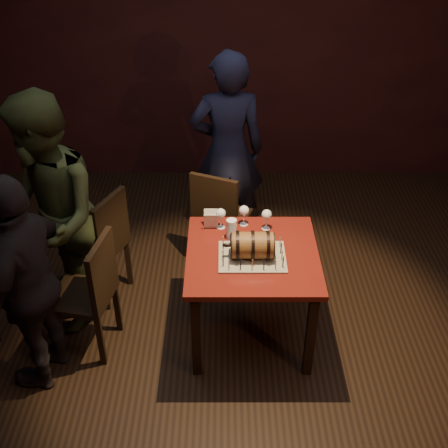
{
  "coord_description": "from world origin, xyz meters",
  "views": [
    {
      "loc": [
        -0.03,
        -3.06,
        3.04
      ],
      "look_at": [
        -0.03,
        0.05,
        0.95
      ],
      "focal_mm": 45.0,
      "sensor_mm": 36.0,
      "label": 1
    }
  ],
  "objects_px": {
    "pub_table": "(252,266)",
    "barrel_cake": "(252,245)",
    "wine_glass_left": "(221,214)",
    "person_left_front": "(29,285)",
    "person_left_rear": "(50,218)",
    "wine_glass_right": "(267,215)",
    "wine_glass_mid": "(244,211)",
    "person_back": "(227,152)",
    "pint_of_ale": "(231,229)",
    "chair_left_rear": "(103,241)",
    "chair_back": "(219,215)",
    "chair_left_front": "(92,289)"
  },
  "relations": [
    {
      "from": "person_left_rear",
      "to": "person_left_front",
      "type": "xyz_separation_m",
      "value": [
        -0.0,
        -0.57,
        -0.12
      ]
    },
    {
      "from": "person_left_rear",
      "to": "person_left_front",
      "type": "distance_m",
      "value": 0.59
    },
    {
      "from": "wine_glass_left",
      "to": "wine_glass_right",
      "type": "bearing_deg",
      "value": -2.63
    },
    {
      "from": "wine_glass_mid",
      "to": "chair_left_front",
      "type": "relative_size",
      "value": 0.17
    },
    {
      "from": "barrel_cake",
      "to": "chair_back",
      "type": "height_order",
      "value": "barrel_cake"
    },
    {
      "from": "wine_glass_right",
      "to": "chair_back",
      "type": "relative_size",
      "value": 0.17
    },
    {
      "from": "wine_glass_left",
      "to": "person_left_rear",
      "type": "height_order",
      "value": "person_left_rear"
    },
    {
      "from": "chair_left_front",
      "to": "pub_table",
      "type": "bearing_deg",
      "value": 5.81
    },
    {
      "from": "wine_glass_right",
      "to": "chair_back",
      "type": "bearing_deg",
      "value": 122.83
    },
    {
      "from": "barrel_cake",
      "to": "wine_glass_right",
      "type": "relative_size",
      "value": 2.1
    },
    {
      "from": "pub_table",
      "to": "chair_back",
      "type": "height_order",
      "value": "chair_back"
    },
    {
      "from": "wine_glass_right",
      "to": "chair_left_front",
      "type": "xyz_separation_m",
      "value": [
        -1.21,
        -0.4,
        -0.35
      ]
    },
    {
      "from": "pub_table",
      "to": "barrel_cake",
      "type": "distance_m",
      "value": 0.22
    },
    {
      "from": "pint_of_ale",
      "to": "person_back",
      "type": "distance_m",
      "value": 1.1
    },
    {
      "from": "wine_glass_mid",
      "to": "person_back",
      "type": "bearing_deg",
      "value": 97.04
    },
    {
      "from": "barrel_cake",
      "to": "wine_glass_mid",
      "type": "xyz_separation_m",
      "value": [
        -0.04,
        0.39,
        0.02
      ]
    },
    {
      "from": "barrel_cake",
      "to": "person_left_front",
      "type": "height_order",
      "value": "person_left_front"
    },
    {
      "from": "pint_of_ale",
      "to": "chair_left_rear",
      "type": "height_order",
      "value": "chair_left_rear"
    },
    {
      "from": "wine_glass_right",
      "to": "chair_left_front",
      "type": "distance_m",
      "value": 1.32
    },
    {
      "from": "wine_glass_right",
      "to": "chair_left_rear",
      "type": "bearing_deg",
      "value": 172.15
    },
    {
      "from": "wine_glass_mid",
      "to": "chair_back",
      "type": "height_order",
      "value": "chair_back"
    },
    {
      "from": "pint_of_ale",
      "to": "person_back",
      "type": "height_order",
      "value": "person_back"
    },
    {
      "from": "wine_glass_right",
      "to": "chair_left_rear",
      "type": "relative_size",
      "value": 0.17
    },
    {
      "from": "chair_left_front",
      "to": "person_left_rear",
      "type": "distance_m",
      "value": 0.58
    },
    {
      "from": "wine_glass_right",
      "to": "person_left_front",
      "type": "bearing_deg",
      "value": -156.71
    },
    {
      "from": "wine_glass_left",
      "to": "person_left_front",
      "type": "distance_m",
      "value": 1.37
    },
    {
      "from": "pint_of_ale",
      "to": "chair_back",
      "type": "relative_size",
      "value": 0.16
    },
    {
      "from": "person_back",
      "to": "person_left_rear",
      "type": "distance_m",
      "value": 1.64
    },
    {
      "from": "wine_glass_mid",
      "to": "pint_of_ale",
      "type": "distance_m",
      "value": 0.19
    },
    {
      "from": "wine_glass_mid",
      "to": "barrel_cake",
      "type": "bearing_deg",
      "value": -83.58
    },
    {
      "from": "pint_of_ale",
      "to": "wine_glass_left",
      "type": "bearing_deg",
      "value": 121.11
    },
    {
      "from": "wine_glass_mid",
      "to": "person_back",
      "type": "relative_size",
      "value": 0.09
    },
    {
      "from": "barrel_cake",
      "to": "person_left_front",
      "type": "relative_size",
      "value": 0.22
    },
    {
      "from": "pub_table",
      "to": "wine_glass_right",
      "type": "distance_m",
      "value": 0.38
    },
    {
      "from": "wine_glass_mid",
      "to": "person_left_front",
      "type": "distance_m",
      "value": 1.54
    },
    {
      "from": "person_left_rear",
      "to": "person_left_front",
      "type": "bearing_deg",
      "value": -22.47
    },
    {
      "from": "chair_back",
      "to": "chair_left_rear",
      "type": "relative_size",
      "value": 1.0
    },
    {
      "from": "chair_left_front",
      "to": "person_left_front",
      "type": "distance_m",
      "value": 0.47
    },
    {
      "from": "pub_table",
      "to": "person_left_front",
      "type": "bearing_deg",
      "value": -165.56
    },
    {
      "from": "pint_of_ale",
      "to": "pub_table",
      "type": "bearing_deg",
      "value": -51.76
    },
    {
      "from": "barrel_cake",
      "to": "chair_left_rear",
      "type": "xyz_separation_m",
      "value": [
        -1.12,
        0.51,
        -0.33
      ]
    },
    {
      "from": "person_left_front",
      "to": "chair_back",
      "type": "bearing_deg",
      "value": 147.53
    },
    {
      "from": "wine_glass_right",
      "to": "chair_back",
      "type": "height_order",
      "value": "chair_back"
    },
    {
      "from": "pub_table",
      "to": "pint_of_ale",
      "type": "height_order",
      "value": "pint_of_ale"
    },
    {
      "from": "pint_of_ale",
      "to": "person_left_rear",
      "type": "xyz_separation_m",
      "value": [
        -1.26,
        0.03,
        0.08
      ]
    },
    {
      "from": "wine_glass_right",
      "to": "person_left_rear",
      "type": "relative_size",
      "value": 0.09
    },
    {
      "from": "chair_back",
      "to": "person_back",
      "type": "distance_m",
      "value": 0.58
    },
    {
      "from": "wine_glass_right",
      "to": "chair_left_front",
      "type": "relative_size",
      "value": 0.17
    },
    {
      "from": "wine_glass_mid",
      "to": "person_left_front",
      "type": "bearing_deg",
      "value": -152.51
    },
    {
      "from": "person_back",
      "to": "person_left_front",
      "type": "xyz_separation_m",
      "value": [
        -1.24,
        -1.64,
        -0.1
      ]
    }
  ]
}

